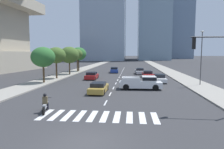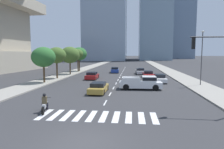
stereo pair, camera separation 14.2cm
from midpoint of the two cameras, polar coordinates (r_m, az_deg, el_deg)
The scene contains 19 objects.
ground_plane at distance 10.86m, azimuth -7.92°, elevation -18.70°, with size 800.00×800.00×0.00m, color #333335.
sidewalk_east at distance 40.89m, azimuth 19.06°, elevation -0.58°, with size 4.00×260.00×0.15m, color gray.
sidewalk_west at distance 42.26m, azimuth -13.64°, elevation -0.22°, with size 4.00×260.00×0.15m, color gray.
crosswalk_near at distance 14.83m, azimuth -3.81°, elevation -11.77°, with size 8.55×2.65×0.01m.
lane_divider_center at distance 42.23m, azimuth 2.63°, elevation -0.15°, with size 0.14×50.00×0.01m.
motorcycle_trailing at distance 16.50m, azimuth -18.41°, elevation -8.15°, with size 0.84×2.15×1.49m.
pickup_truck at distance 25.73m, azimuth 8.88°, elevation -2.37°, with size 5.33×2.11×1.67m.
sedan_red_0 at distance 38.68m, azimuth 10.39°, elevation 0.03°, with size 1.96×4.78×1.23m.
sedan_silver_1 at distance 44.68m, azimuth 8.15°, elevation 0.89°, with size 2.03×4.54×1.30m.
sedan_gold_2 at distance 23.32m, azimuth -3.68°, elevation -3.80°, with size 1.87×4.49×1.21m.
sedan_blue_3 at distance 47.48m, azimuth 0.89°, elevation 1.27°, with size 2.14×4.57×1.31m.
sedan_white_4 at distance 32.61m, azimuth 13.58°, elevation -1.13°, with size 1.87×4.46×1.24m.
sedan_red_5 at distance 35.60m, azimuth -5.59°, elevation -0.38°, with size 1.93×4.26×1.27m.
street_lamp_east at distance 30.48m, azimuth 24.42°, elevation 5.41°, with size 0.50×0.24×7.50m.
street_tree_nearest at distance 31.84m, azimuth -18.89°, elevation 4.73°, with size 3.56×3.56×5.37m.
street_tree_second at distance 36.65m, azimuth -15.46°, elevation 5.30°, with size 3.33×3.33×5.50m.
street_tree_third at distance 43.73m, azimuth -11.87°, elevation 5.48°, with size 4.13×4.13×5.84m.
street_tree_fourth at distance 49.69m, azimuth -9.67°, elevation 5.78°, with size 2.82×2.82×5.49m.
street_tree_fifth at distance 50.88m, azimuth -9.30°, elevation 5.82°, with size 3.88×3.88×5.95m.
Camera 2 is at (2.49, -9.56, 4.53)m, focal length 31.97 mm.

